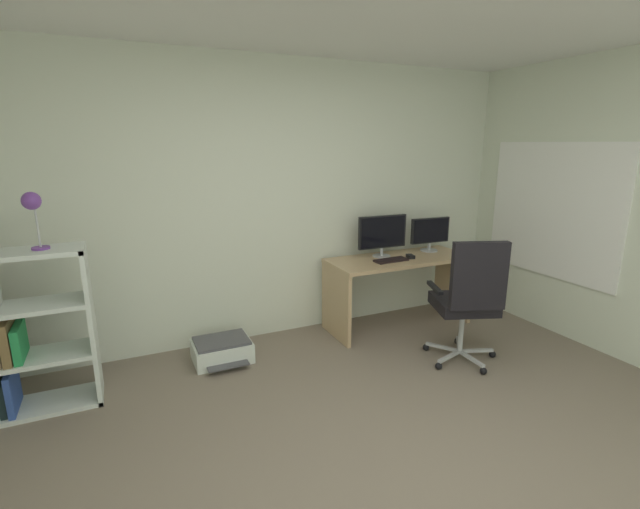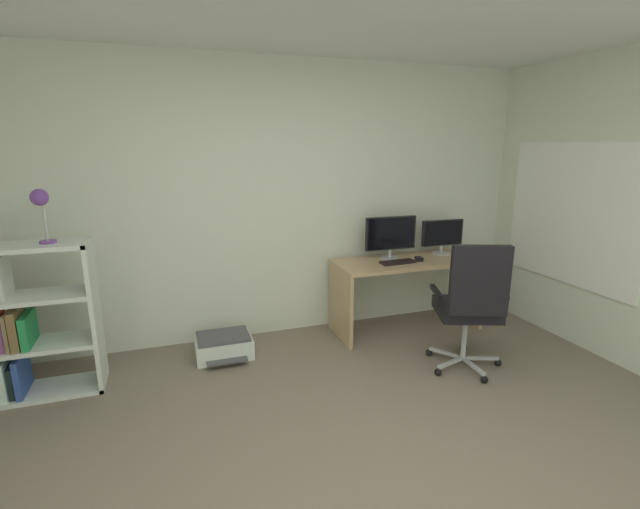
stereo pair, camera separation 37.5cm
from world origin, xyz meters
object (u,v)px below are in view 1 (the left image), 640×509
object	(u,v)px
office_chair	(469,296)
bookshelf	(9,340)
keyboard	(391,260)
computer_mouse	(410,256)
desk	(399,276)
desk_lamp	(32,207)
printer	(222,350)
monitor_main	(382,233)
monitor_secondary	(430,232)

from	to	relation	value
office_chair	bookshelf	distance (m)	3.40
keyboard	computer_mouse	size ratio (longest dim) A/B	3.40
desk	computer_mouse	size ratio (longest dim) A/B	14.54
bookshelf	desk_lamp	xyz separation A→B (m)	(0.25, 0.00, 0.89)
bookshelf	printer	world-z (taller)	bookshelf
desk	desk_lamp	bearing A→B (deg)	-176.32
monitor_main	desk_lamp	size ratio (longest dim) A/B	1.38
monitor_secondary	office_chair	size ratio (longest dim) A/B	0.41
monitor_secondary	computer_mouse	world-z (taller)	monitor_secondary
desk	office_chair	distance (m)	0.96
desk	desk_lamp	world-z (taller)	desk_lamp
monitor_secondary	desk_lamp	xyz separation A→B (m)	(-3.48, -0.30, 0.51)
monitor_main	printer	bearing A→B (deg)	-175.44
desk	keyboard	distance (m)	0.27
printer	bookshelf	bearing A→B (deg)	-173.31
computer_mouse	monitor_main	bearing A→B (deg)	156.21
monitor_main	monitor_secondary	world-z (taller)	monitor_main
desk	bookshelf	bearing A→B (deg)	-176.58
keyboard	bookshelf	bearing A→B (deg)	179.29
office_chair	desk_lamp	bearing A→B (deg)	166.05
bookshelf	printer	size ratio (longest dim) A/B	2.36
computer_mouse	bookshelf	bearing A→B (deg)	-164.69
desk	monitor_secondary	distance (m)	0.61
office_chair	bookshelf	bearing A→B (deg)	167.10
desk	monitor_main	size ratio (longest dim) A/B	2.77
monitor_main	desk	bearing A→B (deg)	-37.45
monitor_secondary	office_chair	bearing A→B (deg)	-111.39
office_chair	desk_lamp	world-z (taller)	desk_lamp
monitor_secondary	desk_lamp	world-z (taller)	desk_lamp
monitor_main	printer	world-z (taller)	monitor_main
keyboard	desk_lamp	xyz separation A→B (m)	(-2.87, -0.11, 0.70)
computer_mouse	office_chair	bearing A→B (deg)	-80.39
desk	monitor_secondary	bearing A→B (deg)	13.69
keyboard	computer_mouse	xyz separation A→B (m)	(0.24, 0.02, 0.01)
computer_mouse	desk_lamp	size ratio (longest dim) A/B	0.26
monitor_main	keyboard	xyz separation A→B (m)	(-0.01, -0.19, -0.23)
desk	keyboard	world-z (taller)	keyboard
desk	bookshelf	distance (m)	3.29
bookshelf	desk_lamp	size ratio (longest dim) A/B	3.00
keyboard	office_chair	distance (m)	0.90
desk	computer_mouse	xyz separation A→B (m)	(0.09, -0.06, 0.21)
printer	office_chair	bearing A→B (deg)	-26.64
keyboard	monitor_secondary	bearing A→B (deg)	14.85
monitor_secondary	bookshelf	bearing A→B (deg)	-175.32
bookshelf	printer	bearing A→B (deg)	6.69
keyboard	desk_lamp	distance (m)	2.96
monitor_secondary	office_chair	world-z (taller)	office_chair
bookshelf	monitor_main	bearing A→B (deg)	5.55
desk_lamp	printer	size ratio (longest dim) A/B	0.79
desk_lamp	office_chair	bearing A→B (deg)	-13.95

